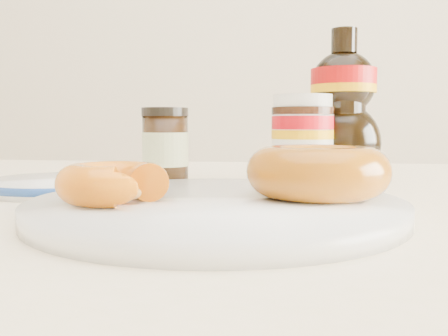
# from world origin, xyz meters

# --- Properties ---
(dining_table) EXTENTS (1.40, 0.90, 0.75)m
(dining_table) POSITION_xyz_m (0.00, 0.10, 0.67)
(dining_table) COLOR #FFE4C2
(dining_table) RESTS_ON ground
(plate) EXTENTS (0.30, 0.30, 0.01)m
(plate) POSITION_xyz_m (-0.00, -0.03, 0.76)
(plate) COLOR white
(plate) RESTS_ON dining_table
(donut_bitten) EXTENTS (0.10, 0.10, 0.03)m
(donut_bitten) POSITION_xyz_m (-0.08, -0.06, 0.78)
(donut_bitten) COLOR orange
(donut_bitten) RESTS_ON plate
(donut_whole) EXTENTS (0.13, 0.13, 0.04)m
(donut_whole) POSITION_xyz_m (0.08, -0.01, 0.79)
(donut_whole) COLOR #8C4509
(donut_whole) RESTS_ON plate
(nutella_jar) EXTENTS (0.08, 0.08, 0.11)m
(nutella_jar) POSITION_xyz_m (0.07, 0.22, 0.81)
(nutella_jar) COLOR white
(nutella_jar) RESTS_ON dining_table
(syrup_bottle) EXTENTS (0.12, 0.11, 0.20)m
(syrup_bottle) POSITION_xyz_m (0.13, 0.26, 0.85)
(syrup_bottle) COLOR black
(syrup_bottle) RESTS_ON dining_table
(dark_jar) EXTENTS (0.06, 0.06, 0.09)m
(dark_jar) POSITION_xyz_m (-0.10, 0.19, 0.80)
(dark_jar) COLOR black
(dark_jar) RESTS_ON dining_table
(blue_rim_saucer) EXTENTS (0.15, 0.15, 0.02)m
(blue_rim_saucer) POSITION_xyz_m (-0.19, 0.09, 0.76)
(blue_rim_saucer) COLOR white
(blue_rim_saucer) RESTS_ON dining_table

